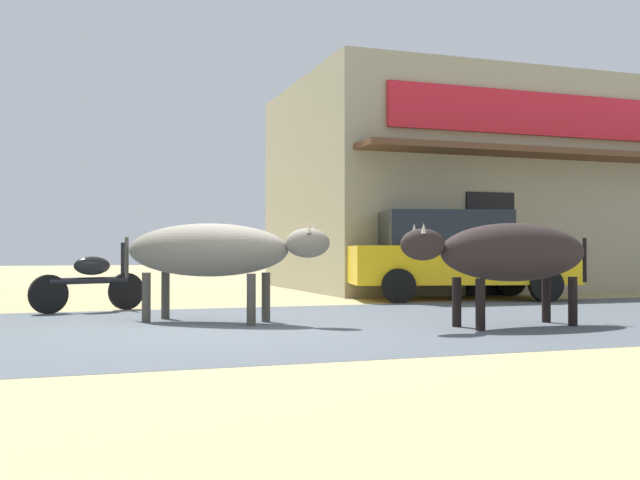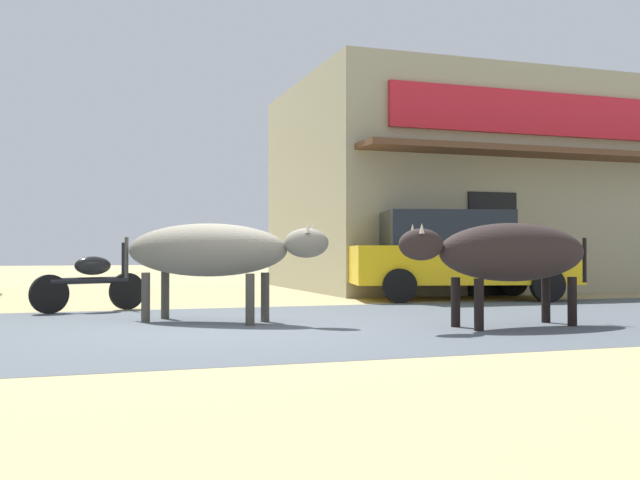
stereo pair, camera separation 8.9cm
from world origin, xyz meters
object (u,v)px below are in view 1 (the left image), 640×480
Objects in this scene: parked_motorcycle at (91,281)px; cow_far_dark at (510,253)px; parked_hatchback_car at (453,254)px; cow_near_brown at (211,251)px.

cow_far_dark reaches higher than parked_motorcycle.
parked_hatchback_car is 1.75× the size of cow_near_brown.
parked_motorcycle is 2.65m from cow_near_brown.
cow_far_dark is at bearing -111.44° from parked_hatchback_car.
cow_far_dark is at bearing -27.06° from cow_near_brown.
parked_hatchback_car is at bearing 30.25° from cow_near_brown.
parked_hatchback_car reaches higher than parked_motorcycle.
parked_hatchback_car is at bearing 68.56° from cow_far_dark.
parked_motorcycle is 0.62× the size of cow_far_dark.
cow_far_dark is (4.68, -3.88, 0.42)m from parked_motorcycle.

